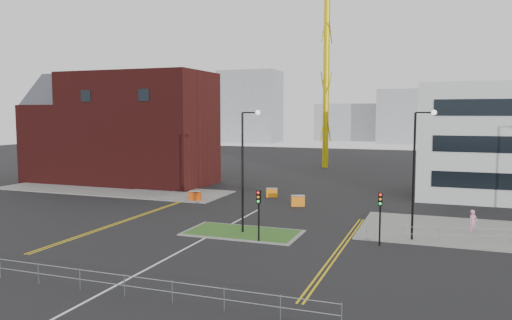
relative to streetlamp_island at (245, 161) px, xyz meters
The scene contains 24 objects.
ground 9.91m from the streetlamp_island, 105.50° to the right, with size 200.00×200.00×0.00m, color black.
pavement_left 26.80m from the streetlamp_island, 147.78° to the left, with size 28.00×8.00×0.12m, color slate.
island_kerb 5.38m from the streetlamp_island, behind, with size 8.60×4.60×0.08m, color slate.
grass_island 5.36m from the streetlamp_island, behind, with size 8.00×4.00×0.12m, color #2D531B.
brick_building 32.20m from the streetlamp_island, 141.56° to the left, with size 24.20×10.07×14.24m.
streetlamp_island is the anchor object (origin of this frame).
streetlamp_right_near 12.17m from the streetlamp_island, ahead, with size 1.46×0.36×9.18m.
traffic_light_island 3.92m from the streetlamp_island, 48.59° to the right, with size 0.28×0.33×3.65m.
traffic_light_right 10.19m from the streetlamp_island, ahead, with size 0.28×0.33×3.65m.
railing_front 14.91m from the streetlamp_island, 99.00° to the right, with size 24.05×0.05×1.10m.
railing_left 17.22m from the streetlamp_island, 142.89° to the left, with size 6.05×0.05×1.10m.
railing_right 19.18m from the streetlamp_island, 10.84° to the left, with size 19.05×5.05×1.10m.
centre_line 8.38m from the streetlamp_island, 110.29° to the right, with size 0.15×30.00×0.01m, color silver.
yellow_left_a 12.61m from the streetlamp_island, 169.89° to the left, with size 0.12×24.00×0.01m, color gold.
yellow_left_b 12.35m from the streetlamp_island, 169.62° to the left, with size 0.12×24.00×0.01m, color gold.
yellow_right_a 9.29m from the streetlamp_island, 15.36° to the right, with size 0.12×20.00×0.01m, color gold.
yellow_right_b 9.53m from the streetlamp_island, 14.78° to the right, with size 0.12×20.00×0.01m, color gold.
skyline_a 119.82m from the streetlamp_island, 110.65° to the left, with size 18.00×12.00×22.00m, color gray.
skyline_b 122.28m from the streetlamp_island, 86.35° to the left, with size 24.00×12.00×16.00m, color gray.
skyline_d 132.40m from the streetlamp_island, 94.43° to the left, with size 30.00×12.00×12.00m, color gray.
pedestrian 17.33m from the streetlamp_island, 18.35° to the left, with size 0.69×0.45×1.89m, color pink.
barrier_left 15.40m from the streetlamp_island, 131.92° to the left, with size 1.27×0.50×1.05m.
barrier_mid 12.85m from the streetlamp_island, 86.24° to the left, with size 1.35×0.91×1.08m.
barrier_right 17.03m from the streetlamp_island, 101.37° to the left, with size 1.23×0.69×0.99m.
Camera 1 is at (15.56, -26.03, 8.95)m, focal length 35.00 mm.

